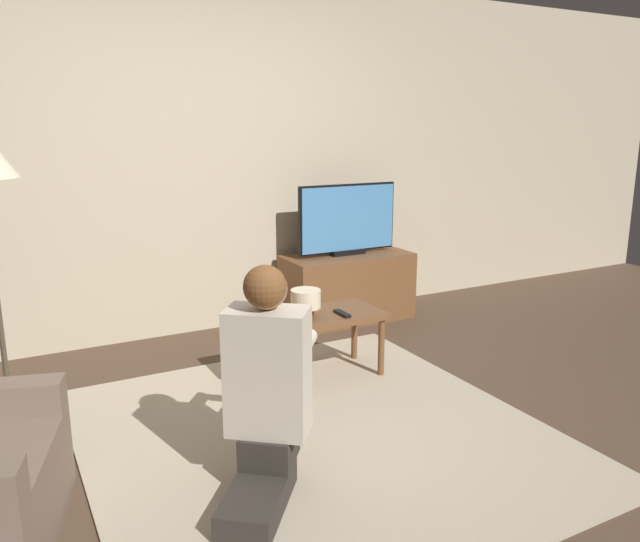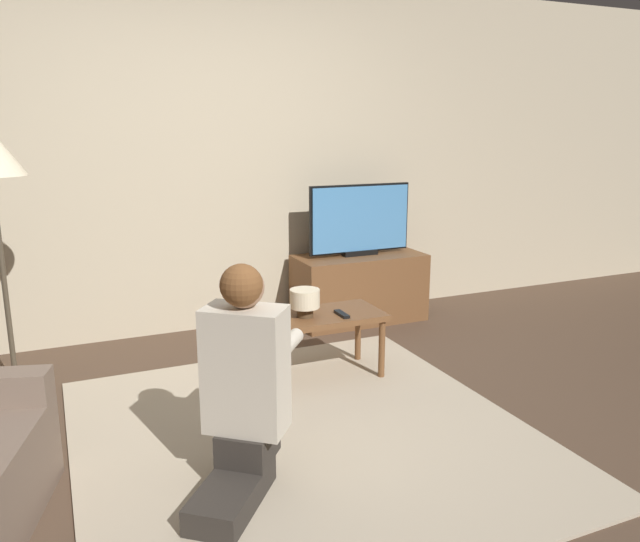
# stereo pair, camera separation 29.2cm
# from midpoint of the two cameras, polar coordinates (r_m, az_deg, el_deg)

# --- Properties ---
(ground_plane) EXTENTS (10.00, 10.00, 0.00)m
(ground_plane) POSITION_cam_midpoint_polar(r_m,az_deg,el_deg) (3.28, 1.20, -14.90)
(ground_plane) COLOR brown
(wall_back) EXTENTS (10.00, 0.06, 2.60)m
(wall_back) POSITION_cam_midpoint_polar(r_m,az_deg,el_deg) (4.71, -8.78, 10.15)
(wall_back) COLOR beige
(wall_back) RESTS_ON ground_plane
(rug) EXTENTS (2.22, 2.32, 0.02)m
(rug) POSITION_cam_midpoint_polar(r_m,az_deg,el_deg) (3.27, 1.20, -14.78)
(rug) COLOR #BCAD93
(rug) RESTS_ON ground_plane
(tv_stand) EXTENTS (1.03, 0.47, 0.54)m
(tv_stand) POSITION_cam_midpoint_polar(r_m,az_deg,el_deg) (5.00, 5.27, -1.56)
(tv_stand) COLOR brown
(tv_stand) RESTS_ON ground_plane
(tv) EXTENTS (0.85, 0.08, 0.56)m
(tv) POSITION_cam_midpoint_polar(r_m,az_deg,el_deg) (4.90, 5.39, 4.69)
(tv) COLOR black
(tv) RESTS_ON tv_stand
(coffee_table) EXTENTS (0.86, 0.40, 0.42)m
(coffee_table) POSITION_cam_midpoint_polar(r_m,az_deg,el_deg) (3.80, 1.59, -4.81)
(coffee_table) COLOR brown
(coffee_table) RESTS_ON ground_plane
(person_kneeling) EXTENTS (0.71, 0.81, 0.98)m
(person_kneeling) POSITION_cam_midpoint_polar(r_m,az_deg,el_deg) (2.66, -3.80, -10.31)
(person_kneeling) COLOR #332D28
(person_kneeling) RESTS_ON rug
(table_lamp) EXTENTS (0.18, 0.18, 0.17)m
(table_lamp) POSITION_cam_midpoint_polar(r_m,az_deg,el_deg) (3.72, 0.85, -2.72)
(table_lamp) COLOR #4C3823
(table_lamp) RESTS_ON coffee_table
(remote) EXTENTS (0.04, 0.15, 0.02)m
(remote) POSITION_cam_midpoint_polar(r_m,az_deg,el_deg) (3.78, 4.22, -3.97)
(remote) COLOR black
(remote) RESTS_ON coffee_table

